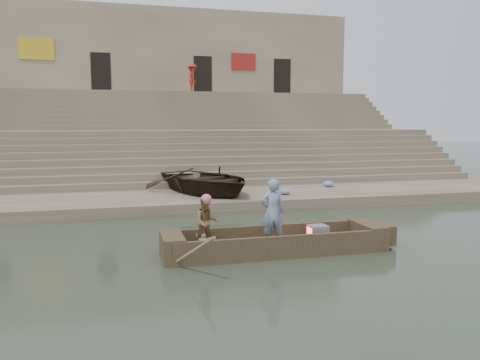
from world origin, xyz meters
name	(u,v)px	position (x,y,z in m)	size (l,w,h in m)	color
ground	(171,271)	(0.00, 0.00, 0.00)	(120.00, 120.00, 0.00)	#2B3629
lower_landing	(148,202)	(0.00, 8.00, 0.20)	(32.00, 4.00, 0.40)	gray
mid_landing	(138,157)	(0.00, 15.50, 1.40)	(32.00, 3.00, 2.80)	gray
upper_landing	(133,132)	(0.00, 22.50, 2.60)	(32.00, 3.00, 5.20)	gray
ghat_steps	(137,148)	(0.00, 17.19, 1.80)	(32.00, 11.00, 5.20)	gray
building_wall	(131,90)	(0.00, 26.50, 5.60)	(32.00, 5.07, 11.20)	tan
main_rowboat	(275,248)	(2.67, 0.86, 0.11)	(5.00, 1.30, 0.22)	brown
rowboat_trim	(283,240)	(2.88, 0.86, 0.31)	(6.04, 2.63, 1.90)	brown
standing_man	(272,212)	(2.54, 0.71, 1.04)	(0.60, 0.39, 1.65)	navy
rowing_man	(206,222)	(0.96, 0.97, 0.83)	(0.60, 0.46, 1.23)	#277738
television	(317,233)	(3.80, 0.86, 0.42)	(0.46, 0.42, 0.40)	slate
beached_rowboat	(206,180)	(2.32, 8.45, 0.93)	(3.68, 5.15, 1.07)	#2D2116
pedestrian	(192,78)	(3.88, 21.60, 6.14)	(1.22, 0.70, 1.89)	#A82B1C
cloth_bundles	(308,187)	(6.56, 8.12, 0.53)	(3.07, 2.09, 0.26)	#3F5999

